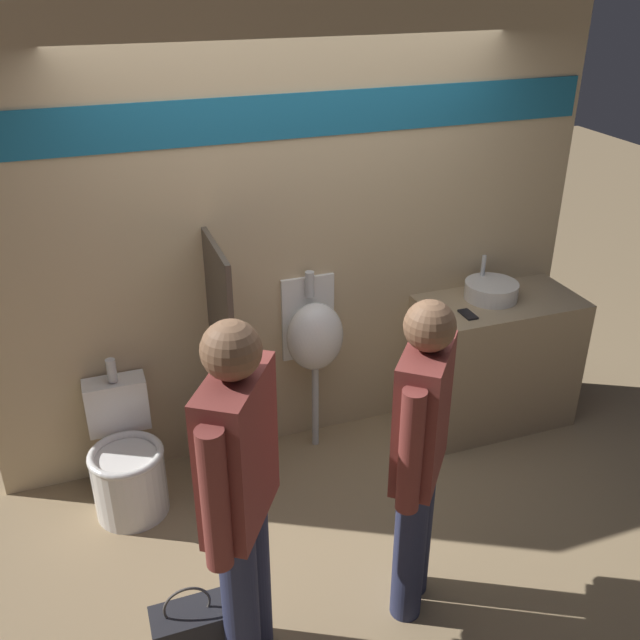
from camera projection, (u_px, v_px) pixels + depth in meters
ground_plane at (329, 485)px, 4.34m from camera, size 16.00×16.00×0.00m
display_wall at (296, 242)px, 4.22m from camera, size 3.70×0.07×2.70m
sink_counter at (494, 362)px, 4.77m from camera, size 1.04×0.55×0.91m
sink_basin at (491, 290)px, 4.57m from camera, size 0.34×0.34×0.25m
cell_phone at (468, 314)px, 4.37m from camera, size 0.07×0.14×0.01m
divider_near_counter at (224, 371)px, 4.06m from camera, size 0.03×0.59×1.53m
urinal_near_counter at (314, 336)px, 4.36m from camera, size 0.36×0.28×1.19m
toilet at (127, 465)px, 4.07m from camera, size 0.42×0.59×0.86m
person_in_vest at (420, 452)px, 3.16m from camera, size 0.40×0.47×1.65m
person_with_lanyard at (241, 494)px, 2.85m from camera, size 0.40×0.52×1.73m
shopping_bag at (191, 639)px, 3.16m from camera, size 0.33×0.18×0.49m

